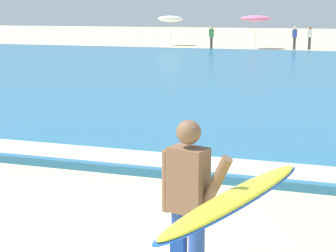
% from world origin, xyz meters
% --- Properties ---
extents(sea, '(120.00, 28.00, 0.14)m').
position_xyz_m(sea, '(0.00, 18.49, 0.07)').
color(sea, teal).
rests_on(sea, ground).
extents(surf_foam, '(120.00, 0.89, 0.01)m').
position_xyz_m(surf_foam, '(0.00, 5.09, 0.15)').
color(surf_foam, white).
rests_on(surf_foam, sea).
extents(surfer_with_board, '(1.24, 2.49, 1.73)m').
position_xyz_m(surfer_with_board, '(2.38, 0.96, 1.03)').
color(surfer_with_board, '#284CA3').
rests_on(surfer_with_board, ground).
extents(beach_umbrella_0, '(1.94, 1.96, 2.29)m').
position_xyz_m(beach_umbrella_0, '(-9.40, 36.74, 2.02)').
color(beach_umbrella_0, beige).
rests_on(beach_umbrella_0, ground).
extents(beach_umbrella_1, '(2.09, 2.09, 2.32)m').
position_xyz_m(beach_umbrella_1, '(-2.63, 35.17, 2.10)').
color(beach_umbrella_1, beige).
rests_on(beach_umbrella_1, ground).
extents(beachgoer_near_row_left, '(0.32, 0.20, 1.58)m').
position_xyz_m(beachgoer_near_row_left, '(0.13, 34.96, 0.84)').
color(beachgoer_near_row_left, '#383842').
rests_on(beachgoer_near_row_left, ground).
extents(beachgoer_near_row_mid, '(0.32, 0.20, 1.58)m').
position_xyz_m(beachgoer_near_row_mid, '(1.12, 35.33, 0.84)').
color(beachgoer_near_row_mid, '#383842').
rests_on(beachgoer_near_row_mid, ground).
extents(beachgoer_near_row_right, '(0.32, 0.20, 1.58)m').
position_xyz_m(beachgoer_near_row_right, '(-5.50, 34.01, 0.84)').
color(beachgoer_near_row_right, '#383842').
rests_on(beachgoer_near_row_right, ground).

